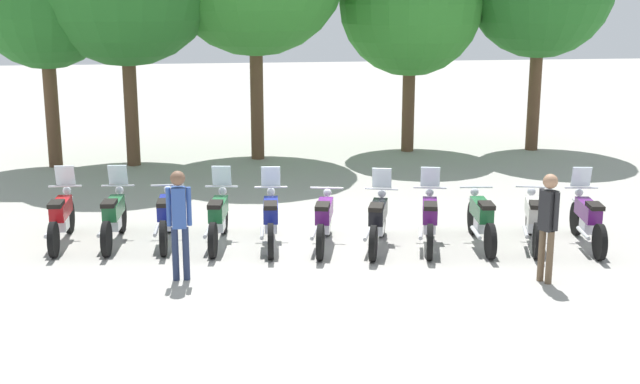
% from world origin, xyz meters
% --- Properties ---
extents(ground_plane, '(80.00, 80.00, 0.00)m').
position_xyz_m(ground_plane, '(0.00, 0.00, 0.00)').
color(ground_plane, '#9E9B93').
extents(motorcycle_0, '(0.62, 2.19, 1.37)m').
position_xyz_m(motorcycle_0, '(-4.79, 0.78, 0.52)').
color(motorcycle_0, black).
rests_on(motorcycle_0, ground_plane).
extents(motorcycle_1, '(0.62, 2.19, 1.37)m').
position_xyz_m(motorcycle_1, '(-3.83, 0.69, 0.52)').
color(motorcycle_1, black).
rests_on(motorcycle_1, ground_plane).
extents(motorcycle_2, '(0.62, 2.19, 0.99)m').
position_xyz_m(motorcycle_2, '(-2.88, 0.59, 0.50)').
color(motorcycle_2, black).
rests_on(motorcycle_2, ground_plane).
extents(motorcycle_3, '(0.68, 2.18, 1.37)m').
position_xyz_m(motorcycle_3, '(-1.91, 0.36, 0.52)').
color(motorcycle_3, black).
rests_on(motorcycle_3, ground_plane).
extents(motorcycle_4, '(0.62, 2.19, 1.37)m').
position_xyz_m(motorcycle_4, '(-0.96, 0.17, 0.52)').
color(motorcycle_4, black).
rests_on(motorcycle_4, ground_plane).
extents(motorcycle_5, '(0.77, 2.16, 0.99)m').
position_xyz_m(motorcycle_5, '(0.00, -0.03, 0.50)').
color(motorcycle_5, black).
rests_on(motorcycle_5, ground_plane).
extents(motorcycle_6, '(0.86, 2.12, 1.37)m').
position_xyz_m(motorcycle_6, '(0.97, -0.23, 0.52)').
color(motorcycle_6, black).
rests_on(motorcycle_6, ground_plane).
extents(motorcycle_7, '(0.80, 2.15, 1.37)m').
position_xyz_m(motorcycle_7, '(1.92, -0.26, 0.52)').
color(motorcycle_7, black).
rests_on(motorcycle_7, ground_plane).
extents(motorcycle_8, '(0.64, 2.19, 0.99)m').
position_xyz_m(motorcycle_8, '(2.87, -0.36, 0.50)').
color(motorcycle_8, black).
rests_on(motorcycle_8, ground_plane).
extents(motorcycle_9, '(0.85, 2.13, 0.99)m').
position_xyz_m(motorcycle_9, '(3.84, -0.46, 0.50)').
color(motorcycle_9, black).
rests_on(motorcycle_9, ground_plane).
extents(motorcycle_10, '(0.71, 2.18, 1.37)m').
position_xyz_m(motorcycle_10, '(4.79, -0.65, 0.52)').
color(motorcycle_10, black).
rests_on(motorcycle_10, ground_plane).
extents(person_0, '(0.40, 0.24, 1.82)m').
position_xyz_m(person_0, '(-2.55, -1.55, 1.08)').
color(person_0, '#232D4C').
rests_on(person_0, ground_plane).
extents(person_1, '(0.32, 0.39, 1.79)m').
position_xyz_m(person_1, '(3.26, -2.44, 1.06)').
color(person_1, brown).
rests_on(person_1, ground_plane).
extents(tree_0, '(3.59, 3.59, 6.17)m').
position_xyz_m(tree_0, '(-6.12, 8.05, 4.35)').
color(tree_0, brown).
rests_on(tree_0, ground_plane).
extents(tree_3, '(4.06, 4.06, 6.24)m').
position_xyz_m(tree_3, '(3.71, 8.97, 4.20)').
color(tree_3, brown).
rests_on(tree_3, ground_plane).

